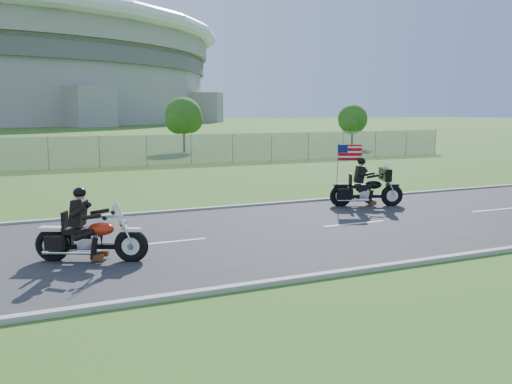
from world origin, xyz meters
name	(u,v)px	position (x,y,z in m)	size (l,w,h in m)	color
ground	(236,237)	(0.00, 0.00, 0.00)	(420.00, 420.00, 0.00)	#344716
road	(236,236)	(0.00, 0.00, 0.02)	(120.00, 8.00, 0.04)	#28282B
curb_north	(198,210)	(0.00, 4.05, 0.05)	(120.00, 0.18, 0.12)	#9E9B93
curb_south	(300,279)	(0.00, -4.05, 0.05)	(120.00, 0.18, 0.12)	#9E9B93
fence	(48,153)	(-5.00, 20.00, 1.00)	(60.00, 0.03, 2.00)	gray
tree_fence_near	(184,118)	(6.04, 30.04, 2.97)	(3.52, 3.28, 4.75)	#382316
tree_fence_far	(353,121)	(22.04, 28.03, 2.64)	(3.08, 2.87, 4.20)	#382316
motorcycle_lead	(90,239)	(-4.03, -0.98, 0.57)	(2.56, 1.37, 1.83)	black
motorcycle_follow	(366,190)	(6.08, 2.42, 0.63)	(2.67, 1.37, 2.32)	black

